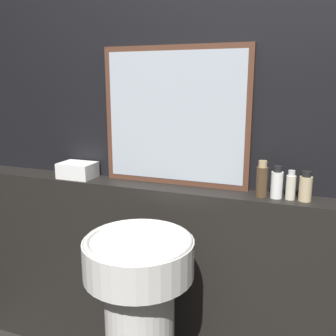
# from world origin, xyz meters

# --- Properties ---
(wall_back) EXTENTS (8.00, 0.06, 2.50)m
(wall_back) POSITION_xyz_m (0.00, 1.54, 1.25)
(wall_back) COLOR black
(wall_back) RESTS_ON ground_plane
(vanity_counter) EXTENTS (2.41, 0.16, 0.99)m
(vanity_counter) POSITION_xyz_m (0.00, 1.43, 0.49)
(vanity_counter) COLOR black
(vanity_counter) RESTS_ON ground_plane
(pedestal_sink) EXTENTS (0.43, 0.43, 0.90)m
(pedestal_sink) POSITION_xyz_m (0.02, 1.03, 0.53)
(pedestal_sink) COLOR silver
(pedestal_sink) RESTS_ON ground_plane
(mirror) EXTENTS (0.71, 0.03, 0.65)m
(mirror) POSITION_xyz_m (-0.00, 1.49, 1.31)
(mirror) COLOR #563323
(mirror) RESTS_ON vanity_counter
(towel_stack) EXTENTS (0.18, 0.13, 0.08)m
(towel_stack) POSITION_xyz_m (-0.51, 1.43, 1.03)
(towel_stack) COLOR white
(towel_stack) RESTS_ON vanity_counter
(shampoo_bottle) EXTENTS (0.05, 0.05, 0.16)m
(shampoo_bottle) POSITION_xyz_m (0.42, 1.43, 1.06)
(shampoo_bottle) COLOR #4C3823
(shampoo_bottle) RESTS_ON vanity_counter
(conditioner_bottle) EXTENTS (0.05, 0.05, 0.14)m
(conditioner_bottle) POSITION_xyz_m (0.48, 1.43, 1.05)
(conditioner_bottle) COLOR white
(conditioner_bottle) RESTS_ON vanity_counter
(lotion_bottle) EXTENTS (0.04, 0.04, 0.13)m
(lotion_bottle) POSITION_xyz_m (0.54, 1.43, 1.05)
(lotion_bottle) COLOR beige
(lotion_bottle) RESTS_ON vanity_counter
(body_wash_bottle) EXTENTS (0.05, 0.05, 0.13)m
(body_wash_bottle) POSITION_xyz_m (0.60, 1.43, 1.05)
(body_wash_bottle) COLOR #C6B284
(body_wash_bottle) RESTS_ON vanity_counter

